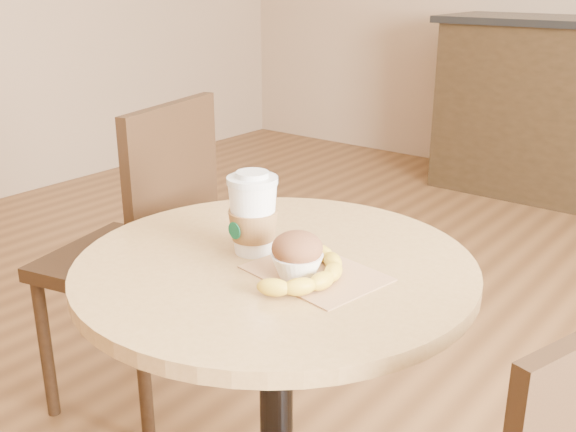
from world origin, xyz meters
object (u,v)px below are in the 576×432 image
Objects in this scene: muffin at (297,255)px; cafe_table at (276,346)px; chair_left at (143,248)px; coffee_cup at (253,217)px; banana at (310,273)px.

cafe_table is at bearing 155.91° from muffin.
coffee_cup is at bearing 57.37° from chair_left.
banana reaches higher than cafe_table.
cafe_table is 0.24m from banana.
coffee_cup is 0.72× the size of banana.
coffee_cup is at bearing 163.35° from muffin.
cafe_table is 0.27m from coffee_cup.
banana is (0.03, -0.00, -0.03)m from muffin.
chair_left is at bearing 167.59° from coffee_cup.
muffin is (0.08, -0.04, 0.24)m from cafe_table.
chair_left reaches higher than banana.
chair_left is 0.85m from muffin.
coffee_cup is at bearing 163.21° from banana.
coffee_cup reaches higher than banana.
cafe_table is 8.13× the size of muffin.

